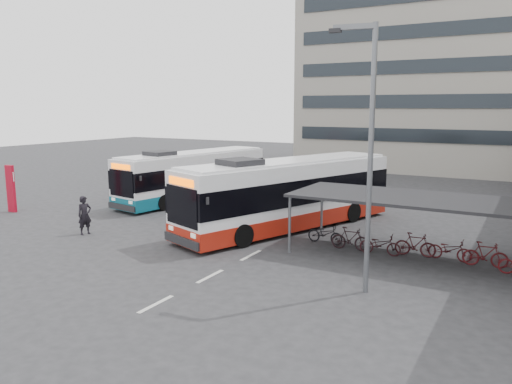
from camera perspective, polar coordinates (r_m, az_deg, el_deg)
The scene contains 10 objects.
ground at distance 22.33m, azimuth -6.18°, elevation -6.30°, with size 120.00×120.00×0.00m, color #28282B.
bike_shelter at distance 21.35m, azimuth 17.73°, elevation -3.70°, with size 10.00×4.00×2.54m.
office_block at distance 54.18m, azimuth 23.18°, elevation 15.72°, with size 30.00×15.00×25.00m, color gray.
road_markings at distance 18.62m, azimuth -5.27°, elevation -9.57°, with size 0.15×7.60×0.01m.
bus_main at distance 25.36m, azimuth 3.75°, elevation -0.27°, with size 6.97×12.90×3.77m.
bus_teal at distance 33.41m, azimuth -7.08°, elevation 1.84°, with size 4.39×11.89×3.44m.
pedestrian at distance 25.60m, azimuth -18.99°, elevation -2.53°, with size 0.69×0.45×1.89m, color black.
lamp_post at distance 16.43m, azimuth 12.62°, elevation 5.38°, with size 1.53×0.41×8.72m.
sign_totem_mid at distance 32.60m, azimuth -26.22°, elevation 0.41°, with size 0.60×0.23×2.78m.
sign_totem_north at distance 36.62m, azimuth -14.03°, elevation 1.79°, with size 0.53×0.17×2.45m.
Camera 1 is at (12.57, -17.41, 6.15)m, focal length 35.00 mm.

